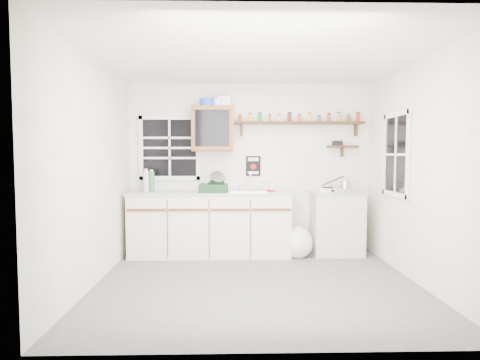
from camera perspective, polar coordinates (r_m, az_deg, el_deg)
name	(u,v)px	position (r m, az deg, el deg)	size (l,w,h in m)	color
room	(257,173)	(4.44, 2.42, 1.07)	(3.64, 3.24, 2.54)	#515153
main_cabinet	(210,223)	(5.82, -4.25, -6.17)	(2.31, 0.63, 0.92)	beige
right_cabinet	(336,223)	(6.04, 13.54, -5.95)	(0.73, 0.57, 0.91)	silver
sink	(248,191)	(5.76, 1.08, -1.54)	(0.52, 0.44, 0.29)	silver
upper_cabinet	(213,129)	(5.89, -3.89, 7.27)	(0.60, 0.32, 0.65)	brown
upper_cabinet_clutter	(214,102)	(5.93, -3.65, 10.98)	(0.45, 0.24, 0.14)	#1B46B3
spice_shelf	(300,122)	(6.05, 8.53, 8.17)	(1.91, 0.18, 0.35)	black
secondary_shelf	(341,146)	(6.18, 14.17, 4.69)	(0.45, 0.16, 0.24)	black
warning_sign	(253,166)	(6.03, 1.90, 2.01)	(0.22, 0.02, 0.30)	black
window_back	(170,148)	(6.08, -9.97, 4.51)	(0.93, 0.03, 0.98)	black
window_right	(396,155)	(5.39, 21.33, 3.39)	(0.03, 0.78, 1.08)	black
water_bottles	(149,181)	(5.90, -12.84, -0.15)	(0.16, 0.09, 0.33)	silver
dish_rack	(215,186)	(5.64, -3.63, -0.80)	(0.41, 0.31, 0.30)	black
soap_bottle	(272,185)	(5.87, 4.54, -0.69)	(0.08, 0.08, 0.18)	silver
rag	(270,191)	(5.78, 4.22, -1.55)	(0.13, 0.11, 0.02)	maroon
hotplate	(336,190)	(5.96, 13.56, -1.35)	(0.53, 0.33, 0.07)	silver
saucepan	(345,184)	(5.98, 14.67, -0.56)	(0.40, 0.23, 0.17)	silver
trash_bag	(297,242)	(5.79, 8.15, -8.79)	(0.43, 0.39, 0.49)	silver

